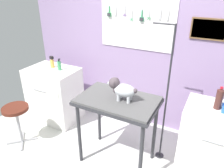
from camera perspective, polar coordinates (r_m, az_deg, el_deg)
The scene contains 10 objects.
rear_wall_panel at distance 3.27m, azimuth 8.74°, elevation 7.95°, with size 4.00×0.11×2.30m.
grooming_table at distance 2.52m, azimuth 1.49°, elevation -5.99°, with size 0.93×0.60×0.92m.
grooming_arm at distance 2.65m, azimuth 13.96°, elevation -4.99°, with size 0.30×0.11×1.75m.
dog at distance 2.38m, azimuth 2.53°, elevation -1.30°, with size 0.36×0.18×0.26m.
counter_left at distance 3.69m, azimuth -15.04°, elevation -2.63°, with size 0.80×0.58×0.89m.
cabinet_right at distance 2.84m, azimuth 24.87°, elevation -13.71°, with size 0.68×0.54×0.89m.
stool at distance 3.26m, azimuth -24.12°, elevation -7.23°, with size 0.35×0.35×0.59m.
shampoo_bottle at distance 3.55m, azimuth -15.63°, elevation 5.45°, with size 0.06×0.06×0.19m.
conditioner_bottle at distance 3.41m, azimuth -13.84°, elevation 4.81°, with size 0.06×0.05×0.19m.
soda_bottle at distance 2.55m, azimuth 26.61°, elevation -3.51°, with size 0.07×0.07×0.26m.
Camera 1 is at (1.00, -1.68, 2.12)m, focal length 34.37 mm.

